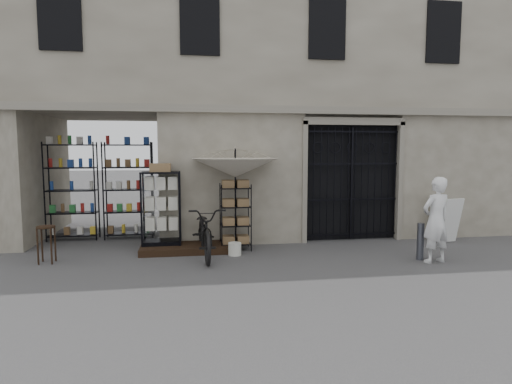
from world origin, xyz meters
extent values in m
plane|color=#242428|center=(0.00, 0.00, 0.00)|extent=(80.00, 80.00, 0.00)
cube|color=gray|center=(0.00, 4.00, 4.50)|extent=(14.00, 4.00, 9.00)
cube|color=black|center=(-4.50, 2.80, 1.50)|extent=(3.00, 1.70, 3.00)
cube|color=black|center=(-4.55, 3.30, 1.25)|extent=(2.70, 0.50, 2.50)
cube|color=black|center=(1.75, 2.28, 1.50)|extent=(2.50, 0.06, 3.00)
cube|color=black|center=(1.75, 2.12, 1.45)|extent=(0.05, 0.05, 2.80)
cube|color=black|center=(-2.40, 1.55, 0.07)|extent=(2.00, 0.90, 0.15)
cube|color=black|center=(-2.93, 1.74, 0.20)|extent=(0.87, 0.57, 0.09)
cube|color=silver|center=(-2.91, 1.48, 0.98)|extent=(0.77, 0.07, 1.55)
cube|color=silver|center=(-2.93, 1.74, 0.89)|extent=(0.73, 0.42, 1.29)
cube|color=olive|center=(-2.93, 1.74, 1.86)|extent=(0.49, 0.39, 0.18)
cube|color=black|center=(-1.25, 1.58, 0.76)|extent=(0.78, 0.65, 1.53)
cube|color=olive|center=(-1.25, 1.58, 0.72)|extent=(0.66, 0.53, 1.15)
cylinder|color=black|center=(-1.26, 1.53, 1.17)|extent=(0.04, 0.04, 2.33)
imported|color=beige|center=(-1.26, 1.53, 2.01)|extent=(1.83, 1.87, 1.57)
cylinder|color=silver|center=(-1.33, 1.04, 0.14)|extent=(0.30, 0.30, 0.28)
imported|color=black|center=(-1.97, 0.96, 0.00)|extent=(0.81, 1.16, 2.13)
cylinder|color=black|center=(-5.19, 0.99, 0.75)|extent=(0.44, 0.44, 0.04)
cube|color=black|center=(-5.19, 0.99, 0.37)|extent=(0.34, 0.34, 0.75)
cylinder|color=#494C55|center=(2.48, 0.05, 0.39)|extent=(0.18, 0.18, 0.78)
imported|color=silver|center=(2.66, -0.18, 0.00)|extent=(1.04, 1.86, 0.42)
cube|color=silver|center=(4.04, 1.37, 0.57)|extent=(0.56, 0.35, 1.10)
cube|color=silver|center=(3.98, 1.71, 0.57)|extent=(0.56, 0.35, 1.10)
camera|label=1|loc=(-2.29, -8.11, 2.32)|focal=30.00mm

